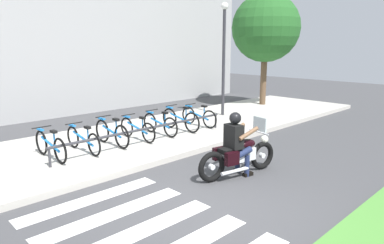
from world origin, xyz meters
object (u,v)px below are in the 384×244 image
rider (237,140)px  bicycle_1 (83,139)px  street_lamp (224,50)px  bicycle_4 (160,124)px  bicycle_2 (112,133)px  motorcycle (239,155)px  bicycle_6 (199,116)px  bicycle_3 (137,129)px  bicycle_0 (50,145)px  bike_rack (149,129)px  tree_near_rack (266,28)px  bicycle_5 (180,119)px

rider → bicycle_1: size_ratio=0.87×
rider → street_lamp: size_ratio=0.33×
bicycle_1 → bicycle_4: bicycle_4 is taller
bicycle_1 → bicycle_2: size_ratio=1.04×
bicycle_1 → bicycle_2: bicycle_2 is taller
motorcycle → street_lamp: street_lamp is taller
bicycle_6 → street_lamp: street_lamp is taller
bicycle_2 → bicycle_3: bicycle_2 is taller
bicycle_0 → bike_rack: bearing=-12.3°
bike_rack → rider: bearing=-87.3°
bicycle_4 → street_lamp: size_ratio=0.36×
motorcycle → bicycle_4: bearing=80.0°
bicycle_1 → bicycle_6: 4.23m
street_lamp → motorcycle: bearing=-135.6°
tree_near_rack → rider: bearing=-148.8°
bicycle_3 → street_lamp: size_ratio=0.37×
bicycle_0 → bicycle_1: size_ratio=0.99×
bicycle_0 → street_lamp: 7.53m
bicycle_1 → bike_rack: bicycle_1 is taller
rider → bicycle_2: 3.72m
rider → bicycle_3: bearing=92.3°
motorcycle → street_lamp: (4.42, 4.33, 2.21)m
bicycle_1 → bicycle_5: 3.39m
bicycle_4 → bicycle_3: bearing=179.9°
bike_rack → bicycle_3: bearing=90.0°
motorcycle → bike_rack: 3.04m
bicycle_6 → bike_rack: bicycle_6 is taller
bicycle_4 → bicycle_6: (1.69, 0.00, -0.00)m
bicycle_3 → bicycle_4: (0.85, -0.00, 0.01)m
bicycle_1 → bicycle_3: bearing=-0.0°
bicycle_1 → rider: bearing=-62.8°
bicycle_1 → bicycle_2: (0.85, -0.00, 0.03)m
motorcycle → rider: (-0.07, 0.02, 0.37)m
bicycle_1 → street_lamp: street_lamp is taller
bicycle_1 → street_lamp: bearing=6.7°
tree_near_rack → bicycle_1: bearing=-173.2°
bicycle_1 → bicycle_6: size_ratio=1.05×
bicycle_0 → bike_rack: size_ratio=0.29×
bicycle_0 → bicycle_2: size_ratio=1.02×
bicycle_2 → street_lamp: size_ratio=0.36×
bicycle_3 → bicycle_5: bearing=-0.1°
bicycle_1 → motorcycle: bearing=-62.0°
bicycle_5 → bike_rack: bearing=-161.9°
bicycle_3 → bicycle_5: size_ratio=0.95×
bicycle_6 → tree_near_rack: (5.39, 1.14, 3.13)m
bicycle_1 → bike_rack: (1.69, -0.56, 0.09)m
bicycle_5 → street_lamp: street_lamp is taller
bicycle_0 → bicycle_4: 3.39m
bicycle_0 → bicycle_2: (1.69, -0.00, 0.01)m
motorcycle → bicycle_0: motorcycle is taller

